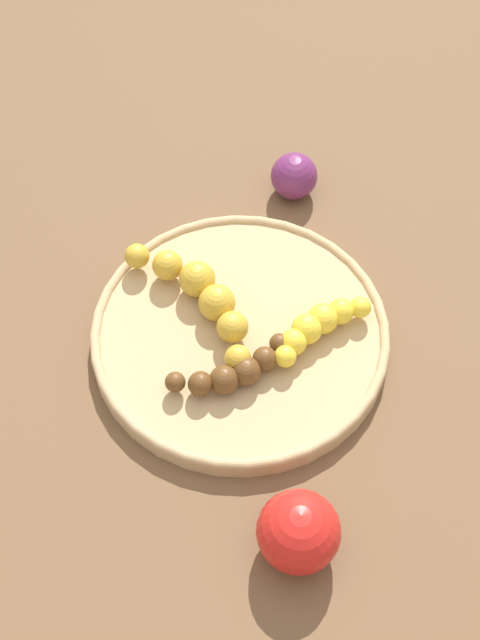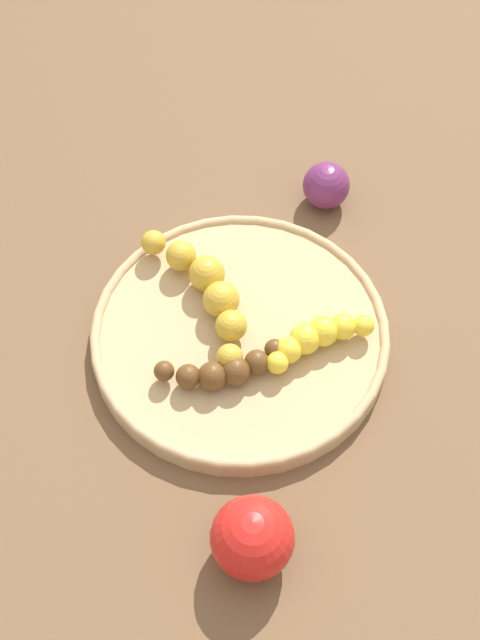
{
  "view_description": "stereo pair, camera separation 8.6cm",
  "coord_description": "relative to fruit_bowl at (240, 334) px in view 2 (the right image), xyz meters",
  "views": [
    {
      "loc": [
        0.32,
        -0.35,
        0.75
      ],
      "look_at": [
        0.0,
        0.0,
        0.04
      ],
      "focal_mm": 49.82,
      "sensor_mm": 36.0,
      "label": 1
    },
    {
      "loc": [
        0.38,
        -0.29,
        0.75
      ],
      "look_at": [
        0.0,
        0.0,
        0.04
      ],
      "focal_mm": 49.82,
      "sensor_mm": 36.0,
      "label": 2
    }
  ],
  "objects": [
    {
      "name": "apple_red",
      "position": [
        0.18,
        -0.12,
        0.02
      ],
      "size": [
        0.07,
        0.07,
        0.07
      ],
      "primitive_type": "sphere",
      "color": "red",
      "rests_on": "ground_plane"
    },
    {
      "name": "plum_purple",
      "position": [
        -0.09,
        0.19,
        0.01
      ],
      "size": [
        0.05,
        0.05,
        0.05
      ],
      "primitive_type": "sphere",
      "color": "#662659",
      "rests_on": "ground_plane"
    },
    {
      "name": "banana_spotted",
      "position": [
        -0.05,
        -0.0,
        0.03
      ],
      "size": [
        0.18,
        0.07,
        0.04
      ],
      "rotation": [
        0.0,
        0.0,
        1.44
      ],
      "color": "gold",
      "rests_on": "fruit_bowl"
    },
    {
      "name": "fruit_bowl",
      "position": [
        0.0,
        0.0,
        0.0
      ],
      "size": [
        0.3,
        0.3,
        0.02
      ],
      "color": "tan",
      "rests_on": "ground_plane"
    },
    {
      "name": "banana_yellow",
      "position": [
        0.06,
        0.05,
        0.02
      ],
      "size": [
        0.05,
        0.12,
        0.03
      ],
      "rotation": [
        0.0,
        0.0,
        2.96
      ],
      "color": "yellow",
      "rests_on": "fruit_bowl"
    },
    {
      "name": "banana_overripe",
      "position": [
        0.03,
        -0.05,
        0.02
      ],
      "size": [
        0.07,
        0.12,
        0.03
      ],
      "rotation": [
        0.0,
        0.0,
        5.88
      ],
      "color": "#593819",
      "rests_on": "fruit_bowl"
    },
    {
      "name": "ground_plane",
      "position": [
        0.0,
        0.0,
        -0.01
      ],
      "size": [
        2.4,
        2.4,
        0.0
      ],
      "primitive_type": "plane",
      "color": "brown"
    }
  ]
}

